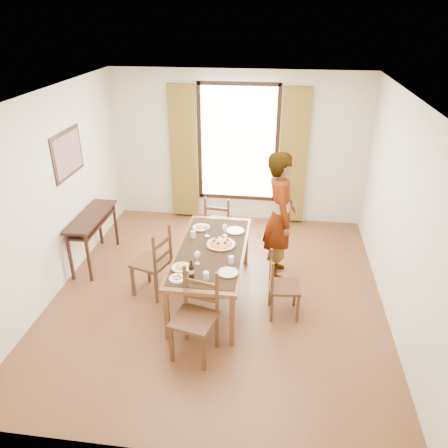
# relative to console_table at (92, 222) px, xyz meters

# --- Properties ---
(ground) EXTENTS (5.00, 5.00, 0.00)m
(ground) POSITION_rel_console_table_xyz_m (2.03, -0.60, -0.68)
(ground) COLOR #56291B
(ground) RESTS_ON ground
(room_shell) EXTENTS (4.60, 5.10, 2.74)m
(room_shell) POSITION_rel_console_table_xyz_m (2.03, -0.47, 0.86)
(room_shell) COLOR silver
(room_shell) RESTS_ON ground
(console_table) EXTENTS (0.38, 1.20, 0.80)m
(console_table) POSITION_rel_console_table_xyz_m (0.00, 0.00, 0.00)
(console_table) COLOR black
(console_table) RESTS_ON ground
(dining_table) EXTENTS (0.90, 1.98, 0.76)m
(dining_table) POSITION_rel_console_table_xyz_m (1.95, -0.69, 0.01)
(dining_table) COLOR brown
(dining_table) RESTS_ON ground
(chair_west) EXTENTS (0.56, 0.56, 1.02)m
(chair_west) POSITION_rel_console_table_xyz_m (1.15, -0.70, -0.21)
(chair_west) COLOR #4F2E1A
(chair_west) RESTS_ON ground
(chair_north) EXTENTS (0.48, 0.48, 0.97)m
(chair_north) POSITION_rel_console_table_xyz_m (1.87, 0.63, -0.23)
(chair_north) COLOR #4F2E1A
(chair_north) RESTS_ON ground
(chair_south) EXTENTS (0.55, 0.55, 1.03)m
(chair_south) POSITION_rel_console_table_xyz_m (1.94, -1.79, -0.20)
(chair_south) COLOR #4F2E1A
(chair_south) RESTS_ON ground
(chair_east) EXTENTS (0.42, 0.42, 0.87)m
(chair_east) POSITION_rel_console_table_xyz_m (2.90, -0.94, -0.28)
(chair_east) COLOR #4F2E1A
(chair_east) RESTS_ON ground
(man) EXTENTS (0.82, 0.65, 1.91)m
(man) POSITION_rel_console_table_xyz_m (2.83, -0.00, 0.27)
(man) COLOR gray
(man) RESTS_ON ground
(plate_sw) EXTENTS (0.27, 0.27, 0.05)m
(plate_sw) POSITION_rel_console_table_xyz_m (1.66, -1.21, 0.10)
(plate_sw) COLOR silver
(plate_sw) RESTS_ON dining_table
(plate_se) EXTENTS (0.27, 0.27, 0.05)m
(plate_se) POSITION_rel_console_table_xyz_m (2.24, -1.25, 0.10)
(plate_se) COLOR silver
(plate_se) RESTS_ON dining_table
(plate_nw) EXTENTS (0.27, 0.27, 0.05)m
(plate_nw) POSITION_rel_console_table_xyz_m (1.71, -0.12, 0.10)
(plate_nw) COLOR silver
(plate_nw) RESTS_ON dining_table
(plate_ne) EXTENTS (0.27, 0.27, 0.05)m
(plate_ne) POSITION_rel_console_table_xyz_m (2.21, -0.15, 0.10)
(plate_ne) COLOR silver
(plate_ne) RESTS_ON dining_table
(pasta_platter) EXTENTS (0.40, 0.40, 0.10)m
(pasta_platter) POSITION_rel_console_table_xyz_m (2.06, -0.58, 0.12)
(pasta_platter) COLOR #D6601B
(pasta_platter) RESTS_ON dining_table
(caprese_plate) EXTENTS (0.20, 0.20, 0.04)m
(caprese_plate) POSITION_rel_console_table_xyz_m (1.67, -1.44, 0.09)
(caprese_plate) COLOR silver
(caprese_plate) RESTS_ON dining_table
(wine_glass_a) EXTENTS (0.08, 0.08, 0.18)m
(wine_glass_a) POSITION_rel_console_table_xyz_m (1.84, -1.08, 0.16)
(wine_glass_a) COLOR white
(wine_glass_a) RESTS_ON dining_table
(wine_glass_b) EXTENTS (0.08, 0.08, 0.18)m
(wine_glass_b) POSITION_rel_console_table_xyz_m (2.08, -0.31, 0.16)
(wine_glass_b) COLOR white
(wine_glass_b) RESTS_ON dining_table
(wine_glass_c) EXTENTS (0.08, 0.08, 0.18)m
(wine_glass_c) POSITION_rel_console_table_xyz_m (1.84, -0.35, 0.16)
(wine_glass_c) COLOR white
(wine_glass_c) RESTS_ON dining_table
(tumbler_a) EXTENTS (0.07, 0.07, 0.10)m
(tumbler_a) POSITION_rel_console_table_xyz_m (2.25, -1.01, 0.12)
(tumbler_a) COLOR silver
(tumbler_a) RESTS_ON dining_table
(tumbler_b) EXTENTS (0.07, 0.07, 0.10)m
(tumbler_b) POSITION_rel_console_table_xyz_m (1.66, -0.41, 0.12)
(tumbler_b) COLOR silver
(tumbler_b) RESTS_ON dining_table
(tumbler_c) EXTENTS (0.07, 0.07, 0.10)m
(tumbler_c) POSITION_rel_console_table_xyz_m (2.01, -1.41, 0.12)
(tumbler_c) COLOR silver
(tumbler_c) RESTS_ON dining_table
(wine_bottle) EXTENTS (0.07, 0.07, 0.25)m
(wine_bottle) POSITION_rel_console_table_xyz_m (1.83, -1.41, 0.20)
(wine_bottle) COLOR black
(wine_bottle) RESTS_ON dining_table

